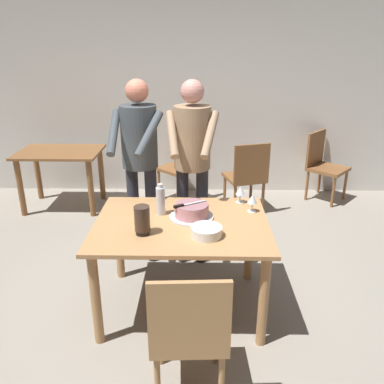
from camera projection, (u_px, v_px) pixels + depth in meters
ground_plane at (182, 305)px, 3.25m from camera, size 14.00×14.00×0.00m
back_wall at (190, 93)px, 5.28m from camera, size 10.00×0.12×2.70m
main_dining_table at (182, 236)px, 3.02m from camera, size 1.30×0.99×0.75m
cake_on_platter at (192, 211)px, 3.04m from camera, size 0.34×0.34×0.11m
cake_knife at (183, 205)px, 2.98m from camera, size 0.25×0.15×0.02m
plate_stack at (206, 231)px, 2.76m from camera, size 0.22×0.22×0.07m
wine_glass_near at (252, 199)px, 3.12m from camera, size 0.08×0.08×0.14m
wine_glass_far at (240, 191)px, 3.29m from camera, size 0.08×0.08×0.14m
water_bottle at (161, 200)px, 3.07m from camera, size 0.07×0.07×0.25m
hurricane_lamp at (142, 220)px, 2.76m from camera, size 0.11×0.11×0.21m
person_cutting_cake at (192, 155)px, 3.51m from camera, size 0.47×0.56×1.72m
person_standing_beside at (140, 153)px, 3.55m from camera, size 0.46×0.57×1.72m
chair_near_side at (189, 330)px, 2.26m from camera, size 0.46×0.46×0.90m
background_table at (61, 164)px, 4.94m from camera, size 1.00×0.70×0.74m
background_chair_0 at (182, 165)px, 5.16m from camera, size 0.62×0.62×0.90m
background_chair_1 at (323, 163)px, 5.24m from camera, size 0.62×0.62×0.90m
background_chair_2 at (247, 175)px, 4.80m from camera, size 0.55×0.55×0.90m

